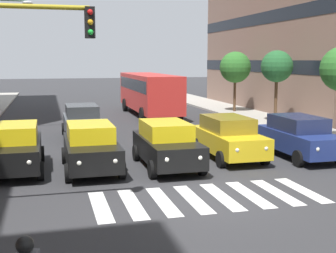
{
  "coord_description": "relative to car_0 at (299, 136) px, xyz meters",
  "views": [
    {
      "loc": [
        4.45,
        12.22,
        4.04
      ],
      "look_at": [
        0.18,
        -3.84,
        1.59
      ],
      "focal_mm": 48.52,
      "sensor_mm": 36.0,
      "label": 1
    }
  ],
  "objects": [
    {
      "name": "bus_behind_traffic",
      "position": [
        2.91,
        -15.75,
        0.97
      ],
      "size": [
        2.78,
        10.5,
        3.0
      ],
      "color": "red",
      "rests_on": "ground_plane"
    },
    {
      "name": "car_4",
      "position": [
        11.27,
        -0.49,
        0.0
      ],
      "size": [
        2.02,
        4.44,
        1.72
      ],
      "color": "black",
      "rests_on": "ground_plane"
    },
    {
      "name": "car_row2_0",
      "position": [
        8.36,
        -7.13,
        0.0
      ],
      "size": [
        2.02,
        4.44,
        1.72
      ],
      "color": "#474C51",
      "rests_on": "ground_plane"
    },
    {
      "name": "car_1",
      "position": [
        2.91,
        -0.62,
        0.0
      ],
      "size": [
        2.02,
        4.44,
        1.72
      ],
      "color": "gold",
      "rests_on": "ground_plane"
    },
    {
      "name": "car_0",
      "position": [
        0.0,
        0.0,
        0.0
      ],
      "size": [
        2.02,
        4.44,
        1.72
      ],
      "color": "navy",
      "rests_on": "ground_plane"
    },
    {
      "name": "car_3",
      "position": [
        8.59,
        0.03,
        0.0
      ],
      "size": [
        2.02,
        4.44,
        1.72
      ],
      "color": "black",
      "rests_on": "ground_plane"
    },
    {
      "name": "street_tree_3",
      "position": [
        -3.73,
        -15.51,
        2.58
      ],
      "size": [
        2.35,
        2.35,
        4.51
      ],
      "color": "#513823",
      "rests_on": "sidewalk_left"
    },
    {
      "name": "crosswalk_markings",
      "position": [
        5.59,
        4.32,
        -0.88
      ],
      "size": [
        6.75,
        2.8,
        0.01
      ],
      "color": "silver",
      "rests_on": "ground_plane"
    },
    {
      "name": "street_tree_2",
      "position": [
        -3.81,
        -9.19,
        2.72
      ],
      "size": [
        1.98,
        1.98,
        4.48
      ],
      "color": "#513823",
      "rests_on": "sidewalk_left"
    },
    {
      "name": "car_2",
      "position": [
        5.78,
        0.27,
        0.0
      ],
      "size": [
        2.02,
        4.44,
        1.72
      ],
      "color": "black",
      "rests_on": "ground_plane"
    },
    {
      "name": "ground_plane",
      "position": [
        5.59,
        4.32,
        -0.89
      ],
      "size": [
        180.0,
        180.0,
        0.0
      ],
      "primitive_type": "plane",
      "color": "#2D2D30"
    }
  ]
}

